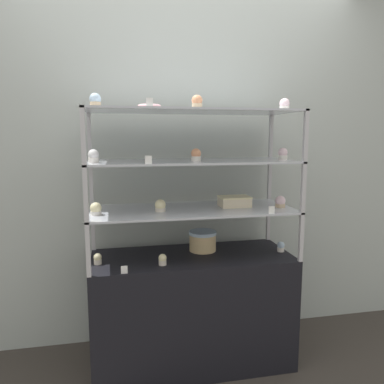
{
  "coord_description": "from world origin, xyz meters",
  "views": [
    {
      "loc": [
        -0.46,
        -2.24,
        1.48
      ],
      "look_at": [
        0.0,
        0.0,
        1.13
      ],
      "focal_mm": 35.0,
      "sensor_mm": 36.0,
      "label": 1
    }
  ],
  "objects": [
    {
      "name": "price_tag_3",
      "position": [
        -0.28,
        -0.24,
        1.65
      ],
      "size": [
        0.04,
        0.0,
        0.04
      ],
      "color": "white",
      "rests_on": "display_riser_upper"
    },
    {
      "name": "cupcake_10",
      "position": [
        -0.0,
        -0.14,
        1.66
      ],
      "size": [
        0.06,
        0.06,
        0.08
      ],
      "color": "#CCB28C",
      "rests_on": "display_riser_upper"
    },
    {
      "name": "cupcake_6",
      "position": [
        -0.58,
        -0.09,
        1.36
      ],
      "size": [
        0.06,
        0.06,
        0.07
      ],
      "color": "white",
      "rests_on": "display_riser_middle"
    },
    {
      "name": "display_riser_lower",
      "position": [
        0.0,
        0.0,
        1.01
      ],
      "size": [
        1.26,
        0.52,
        0.3
      ],
      "color": "#B7B7BC",
      "rests_on": "display_base"
    },
    {
      "name": "back_wall",
      "position": [
        0.0,
        0.4,
        1.3
      ],
      "size": [
        8.0,
        0.05,
        2.6
      ],
      "color": "#A8B2AD",
      "rests_on": "ground_plane"
    },
    {
      "name": "price_tag_1",
      "position": [
        0.43,
        -0.24,
        1.05
      ],
      "size": [
        0.04,
        0.0,
        0.04
      ],
      "color": "white",
      "rests_on": "display_riser_lower"
    },
    {
      "name": "cupcake_3",
      "position": [
        -0.58,
        -0.07,
        1.06
      ],
      "size": [
        0.07,
        0.07,
        0.07
      ],
      "color": "white",
      "rests_on": "display_riser_lower"
    },
    {
      "name": "sheet_cake_frosted",
      "position": [
        0.28,
        0.02,
        1.06
      ],
      "size": [
        0.19,
        0.14,
        0.07
      ],
      "color": "beige",
      "rests_on": "display_riser_lower"
    },
    {
      "name": "cupcake_2",
      "position": [
        0.59,
        -0.04,
        0.76
      ],
      "size": [
        0.05,
        0.05,
        0.07
      ],
      "color": "white",
      "rests_on": "display_base"
    },
    {
      "name": "cupcake_8",
      "position": [
        0.57,
        -0.06,
        1.36
      ],
      "size": [
        0.06,
        0.06,
        0.07
      ],
      "color": "white",
      "rests_on": "display_riser_middle"
    },
    {
      "name": "cupcake_7",
      "position": [
        0.01,
        -0.07,
        1.36
      ],
      "size": [
        0.06,
        0.06,
        0.07
      ],
      "color": "white",
      "rests_on": "display_riser_middle"
    },
    {
      "name": "cupcake_1",
      "position": [
        -0.21,
        -0.14,
        0.76
      ],
      "size": [
        0.05,
        0.05,
        0.07
      ],
      "color": "beige",
      "rests_on": "display_base"
    },
    {
      "name": "price_tag_0",
      "position": [
        -0.43,
        -0.24,
        0.75
      ],
      "size": [
        0.04,
        0.0,
        0.04
      ],
      "color": "white",
      "rests_on": "display_base"
    },
    {
      "name": "layer_cake_centerpiece",
      "position": [
        0.09,
        0.08,
        0.79
      ],
      "size": [
        0.18,
        0.18,
        0.13
      ],
      "color": "#DBBC84",
      "rests_on": "display_base"
    },
    {
      "name": "ground_plane",
      "position": [
        0.0,
        0.0,
        0.0
      ],
      "size": [
        20.0,
        20.0,
        0.0
      ],
      "primitive_type": "plane",
      "color": "#38332D"
    },
    {
      "name": "donut_glazed",
      "position": [
        -0.25,
        0.05,
        1.65
      ],
      "size": [
        0.14,
        0.14,
        0.03
      ],
      "color": "#EFB2BC",
      "rests_on": "display_riser_upper"
    },
    {
      "name": "cupcake_11",
      "position": [
        0.57,
        -0.06,
        1.66
      ],
      "size": [
        0.06,
        0.06,
        0.08
      ],
      "color": "white",
      "rests_on": "display_riser_upper"
    },
    {
      "name": "cupcake_4",
      "position": [
        -0.2,
        -0.04,
        1.06
      ],
      "size": [
        0.07,
        0.07,
        0.07
      ],
      "color": "beige",
      "rests_on": "display_riser_lower"
    },
    {
      "name": "display_riser_middle",
      "position": [
        0.0,
        0.0,
        1.31
      ],
      "size": [
        1.26,
        0.52,
        0.3
      ],
      "color": "#B7B7BC",
      "rests_on": "display_riser_lower"
    },
    {
      "name": "cupcake_0",
      "position": [
        -0.58,
        -0.05,
        0.76
      ],
      "size": [
        0.05,
        0.05,
        0.07
      ],
      "color": "beige",
      "rests_on": "display_base"
    },
    {
      "name": "cupcake_5",
      "position": [
        0.56,
        -0.06,
        1.06
      ],
      "size": [
        0.07,
        0.07,
        0.07
      ],
      "color": "#CCB28C",
      "rests_on": "display_riser_lower"
    },
    {
      "name": "price_tag_2",
      "position": [
        -0.29,
        -0.24,
        1.35
      ],
      "size": [
        0.04,
        0.0,
        0.04
      ],
      "color": "white",
      "rests_on": "display_riser_middle"
    },
    {
      "name": "cupcake_9",
      "position": [
        -0.56,
        -0.12,
        1.66
      ],
      "size": [
        0.06,
        0.06,
        0.08
      ],
      "color": "#CCB28C",
      "rests_on": "display_riser_upper"
    },
    {
      "name": "display_base",
      "position": [
        0.0,
        0.0,
        0.36
      ],
      "size": [
        1.26,
        0.52,
        0.73
      ],
      "color": "black",
      "rests_on": "ground_plane"
    },
    {
      "name": "display_riser_upper",
      "position": [
        0.0,
        0.0,
        1.61
      ],
      "size": [
        1.26,
        0.52,
        0.3
      ],
      "color": "#B7B7BC",
      "rests_on": "display_riser_middle"
    }
  ]
}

